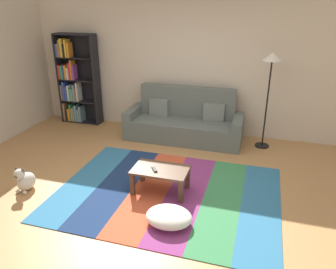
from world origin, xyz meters
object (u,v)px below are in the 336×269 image
Objects in this scene: dog at (25,180)px; standing_lamp at (271,69)px; couch at (184,122)px; coffee_table at (160,173)px; bookshelf at (75,83)px; pouf at (169,217)px; tv_remote at (154,169)px.

standing_lamp reaches higher than dog.
coffee_table is (0.15, -2.01, -0.03)m from couch.
standing_lamp reaches higher than coffee_table.
bookshelf is at bearing 176.60° from standing_lamp.
bookshelf is 4.32m from pouf.
couch is 15.07× the size of tv_remote.
pouf is at bearing -110.71° from standing_lamp.
tv_remote is at bearing -41.78° from bookshelf.
coffee_table is at bearing 115.42° from pouf.
coffee_table is 0.78m from pouf.
coffee_table is 1.36× the size of pouf.
dog reaches higher than coffee_table.
standing_lamp is (4.06, -0.24, 0.57)m from bookshelf.
coffee_table reaches higher than pouf.
tv_remote is (0.08, -2.07, 0.04)m from couch.
dog is (-2.22, 0.17, 0.05)m from pouf.
standing_lamp is (1.03, 2.74, 1.35)m from pouf.
dog is 4.34m from standing_lamp.
dog is (0.81, -2.81, -0.73)m from bookshelf.
coffee_table is 1.97× the size of dog.
dog is (-1.89, -0.52, -0.14)m from coffee_table.
tv_remote is (-0.40, 0.63, 0.27)m from pouf.
bookshelf reaches higher than standing_lamp.
couch reaches higher than dog.
bookshelf is at bearing 106.11° from dog.
dog is at bearing -73.89° from bookshelf.
standing_lamp is at bearing -3.40° from bookshelf.
standing_lamp is at bearing 19.95° from tv_remote.
bookshelf is (-2.55, 0.28, 0.56)m from couch.
pouf is at bearing -93.66° from tv_remote.
dog is at bearing -124.57° from couch.
pouf is 3.84× the size of tv_remote.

